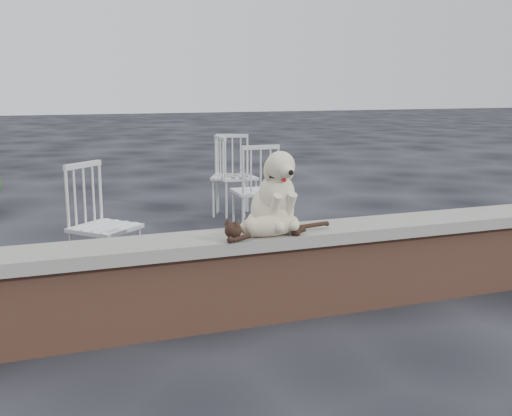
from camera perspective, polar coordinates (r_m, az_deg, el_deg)
name	(u,v)px	position (r m, az deg, el deg)	size (l,w,h in m)	color
ground	(238,320)	(4.10, -1.66, -10.35)	(60.00, 60.00, 0.00)	black
brick_wall	(238,284)	(4.02, -1.68, -7.03)	(6.00, 0.30, 0.50)	brown
capstone	(238,240)	(3.93, -1.70, -3.02)	(6.20, 0.40, 0.08)	slate
dog	(272,190)	(3.98, 1.53, 1.72)	(0.35, 0.47, 0.54)	beige
cat	(269,224)	(3.85, 1.24, -1.54)	(0.90, 0.22, 0.15)	tan
chair_d	(231,175)	(7.24, -2.38, 3.04)	(0.56, 0.56, 0.94)	silver
chair_c	(255,190)	(6.24, -0.10, 1.71)	(0.56, 0.56, 0.94)	silver
chair_e	(236,176)	(7.21, -1.86, 3.00)	(0.56, 0.56, 0.94)	silver
chair_a	(105,225)	(4.80, -13.83, -1.59)	(0.56, 0.56, 0.94)	silver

